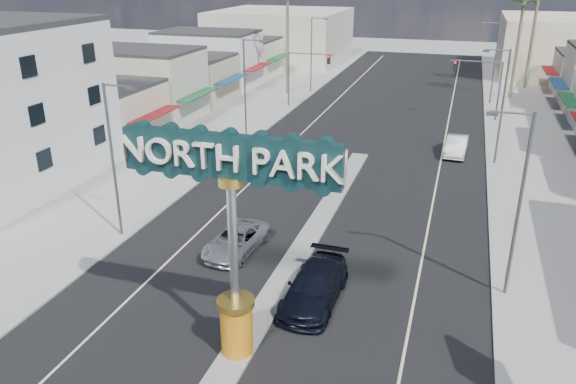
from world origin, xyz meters
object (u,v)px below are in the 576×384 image
Objects in this scene: streetlight_r_far at (494,59)px; car_parked_right at (456,146)px; car_parked_left at (241,151)px; streetlight_r_mid at (501,102)px; traffic_signal_left at (304,69)px; streetlight_r_near at (517,197)px; gateway_sign at (232,223)px; suv_left at (236,240)px; suv_right at (315,286)px; streetlight_l_near at (115,154)px; streetlight_l_far at (313,51)px; traffic_signal_right at (481,78)px; palm_right_mid at (524,5)px; streetlight_l_mid at (247,85)px.

car_parked_right is at bearing -98.02° from streetlight_r_far.
car_parked_left reaches higher than car_parked_right.
streetlight_r_mid is at bearing -27.09° from car_parked_right.
car_parked_left is (-19.43, -27.24, -4.23)m from streetlight_r_far.
streetlight_r_near is (19.62, -33.99, 0.79)m from traffic_signal_left.
streetlight_r_mid is at bearing -90.00° from streetlight_r_far.
streetlight_r_far is at bearing 90.00° from streetlight_r_mid.
gateway_sign is 10.33m from suv_left.
streetlight_r_near is 10.00m from suv_right.
traffic_signal_left is 39.26m from streetlight_r_near.
suv_right is at bearing -14.85° from streetlight_l_near.
gateway_sign reaches higher than streetlight_l_near.
suv_left is at bearing 179.18° from streetlight_r_near.
streetlight_r_near is at bearing -63.58° from streetlight_l_far.
suv_left is (-13.86, 0.20, -4.38)m from streetlight_r_near.
traffic_signal_left reaches higher than car_parked_right.
traffic_signal_right is 0.67× the size of streetlight_l_far.
streetlight_r_mid reaches higher than suv_right.
palm_right_mid is (2.57, 4.00, 5.54)m from streetlight_r_far.
car_parked_left is at bearing -133.39° from traffic_signal_right.
suv_left is at bearing -109.73° from palm_right_mid.
streetlight_r_mid reaches higher than traffic_signal_right.
palm_right_mid reaches higher than gateway_sign.
streetlight_l_mid is 1.84× the size of car_parked_left.
streetlight_l_far is (-19.62, 8.01, 0.79)m from traffic_signal_right.
streetlight_l_near reaches higher than suv_right.
traffic_signal_left is at bearing 144.50° from streetlight_r_mid.
streetlight_l_mid reaches higher than car_parked_left.
car_parked_right is (-5.43, -24.33, -9.83)m from palm_right_mid.
car_parked_left is at bearing -89.45° from traffic_signal_left.
traffic_signal_left is at bearing 83.61° from car_parked_left.
streetlight_l_near is 28.90m from streetlight_r_mid.
streetlight_r_near is at bearing -90.00° from streetlight_r_far.
streetlight_l_mid reaches higher than suv_right.
streetlight_r_near is at bearing -90.00° from streetlight_r_mid.
traffic_signal_left reaches higher than suv_right.
streetlight_r_far is 33.73m from car_parked_left.
suv_left is at bearing 112.62° from gateway_sign.
gateway_sign is 13.19m from streetlight_r_near.
streetlight_r_far is at bearing 85.14° from car_parked_right.
streetlight_r_far is at bearing 0.00° from streetlight_l_far.
suv_left is (-12.61, -33.80, -3.58)m from traffic_signal_right.
streetlight_l_mid reaches higher than traffic_signal_left.
car_parked_right is (-2.87, 1.67, -4.29)m from streetlight_r_mid.
streetlight_l_near reaches higher than traffic_signal_left.
car_parked_right is at bearing 75.70° from gateway_sign.
streetlight_r_far is (20.87, 22.00, 0.00)m from streetlight_l_mid.
streetlight_r_mid is (0.00, 20.00, 0.00)m from streetlight_r_near.
streetlight_l_mid is at bearing 98.35° from car_parked_left.
streetlight_l_near is at bearing 142.45° from gateway_sign.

